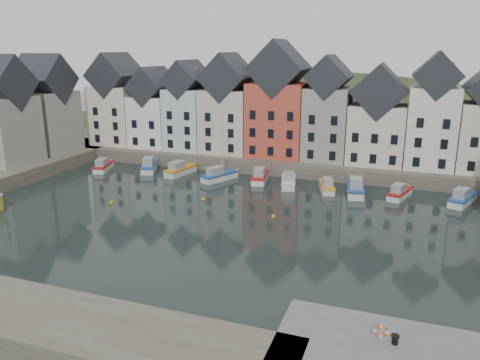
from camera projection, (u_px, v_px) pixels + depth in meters
The scene contains 18 objects.
ground at pixel (207, 227), 49.90m from camera, with size 260.00×260.00×0.00m, color black.
far_quay at pixel (280, 158), 76.81m from camera, with size 90.00×16.00×2.00m, color brown.
hillside at pixel (308, 216), 105.47m from camera, with size 153.60×70.40×64.00m.
far_terrace at pixel (298, 113), 71.82m from camera, with size 72.37×8.16×17.78m.
left_terrace at pixel (26, 113), 71.50m from camera, with size 7.65×17.00×15.69m.
mooring_buoys at pixel (194, 206), 56.00m from camera, with size 20.50×5.50×0.50m.
boat_a at pixel (103, 166), 72.94m from camera, with size 3.34×5.89×2.16m.
boat_b at pixel (149, 166), 72.70m from camera, with size 4.24×6.60×2.43m.
boat_c at pixel (180, 170), 70.49m from camera, with size 2.97×6.36×2.35m.
boat_d at pixel (219, 175), 67.32m from camera, with size 4.22×6.22×11.45m.
boat_e at pixel (260, 177), 66.88m from camera, with size 2.88×6.28×2.32m.
boat_f at pixel (288, 181), 64.49m from camera, with size 3.17×6.19×2.27m.
boat_g at pixel (327, 186), 62.38m from camera, with size 3.10×5.63×2.06m.
boat_h at pixel (355, 188), 60.96m from camera, with size 3.05×6.94×2.57m.
boat_i at pixel (400, 193), 59.45m from camera, with size 3.22×5.73×2.10m.
boat_j at pixel (462, 199), 56.99m from camera, with size 3.91×6.28×2.31m.
mooring_bollard at pixel (395, 339), 26.66m from camera, with size 0.48×0.48×0.56m.
life_ring_post at pixel (381, 331), 26.44m from camera, with size 0.80×0.17×1.30m.
Camera 1 is at (19.22, -42.73, 18.25)m, focal length 35.00 mm.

